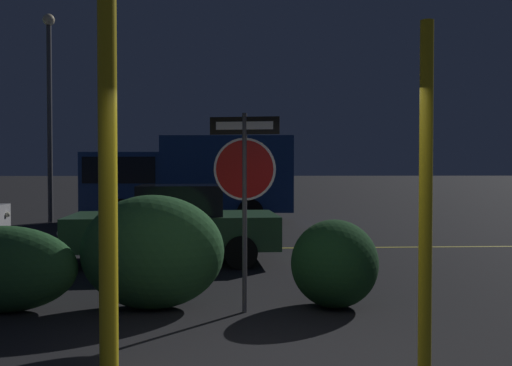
# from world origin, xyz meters

# --- Properties ---
(road_center_stripe) EXTENTS (36.03, 0.12, 0.01)m
(road_center_stripe) POSITION_xyz_m (0.00, 8.02, 0.00)
(road_center_stripe) COLOR gold
(road_center_stripe) RESTS_ON ground_plane
(stop_sign) EXTENTS (0.87, 0.19, 2.50)m
(stop_sign) POSITION_xyz_m (-0.17, 2.33, 1.76)
(stop_sign) COLOR #4C4C51
(stop_sign) RESTS_ON ground_plane
(yellow_pole_left) EXTENTS (0.16, 0.16, 3.48)m
(yellow_pole_left) POSITION_xyz_m (-1.42, 0.19, 1.74)
(yellow_pole_left) COLOR yellow
(yellow_pole_left) RESTS_ON ground_plane
(yellow_pole_right) EXTENTS (0.11, 0.11, 3.07)m
(yellow_pole_right) POSITION_xyz_m (1.31, 0.01, 1.54)
(yellow_pole_right) COLOR yellow
(yellow_pole_right) RESTS_ON ground_plane
(hedge_bush_1) EXTENTS (1.86, 0.86, 1.09)m
(hedge_bush_1) POSITION_xyz_m (-3.21, 2.47, 0.55)
(hedge_bush_1) COLOR #285B2D
(hedge_bush_1) RESTS_ON ground_plane
(hedge_bush_2) EXTENTS (1.84, 1.17, 1.47)m
(hedge_bush_2) POSITION_xyz_m (-1.35, 2.57, 0.73)
(hedge_bush_2) COLOR #285B2D
(hedge_bush_2) RESTS_ON ground_plane
(hedge_bush_3) EXTENTS (1.13, 1.16, 1.14)m
(hedge_bush_3) POSITION_xyz_m (1.00, 2.52, 0.57)
(hedge_bush_3) COLOR #19421E
(hedge_bush_3) RESTS_ON ground_plane
(passing_car_2) EXTENTS (4.10, 2.20, 1.49)m
(passing_car_2) POSITION_xyz_m (-1.39, 6.24, 0.73)
(passing_car_2) COLOR #335B38
(passing_car_2) RESTS_ON ground_plane
(delivery_truck) EXTENTS (7.02, 2.76, 2.86)m
(delivery_truck) POSITION_xyz_m (-1.67, 14.40, 1.55)
(delivery_truck) COLOR navy
(delivery_truck) RESTS_ON ground_plane
(street_lamp) EXTENTS (0.39, 0.39, 6.92)m
(street_lamp) POSITION_xyz_m (-6.28, 14.49, 4.16)
(street_lamp) COLOR #4C4C51
(street_lamp) RESTS_ON ground_plane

